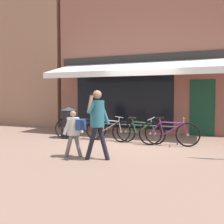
{
  "coord_description": "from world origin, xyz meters",
  "views": [
    {
      "loc": [
        2.96,
        -8.37,
        1.53
      ],
      "look_at": [
        -0.19,
        -1.25,
        1.05
      ],
      "focal_mm": 45.0,
      "sensor_mm": 36.0,
      "label": 1
    }
  ],
  "objects_px": {
    "bicycle_purple": "(169,133)",
    "pedestrian_child": "(74,129)",
    "bicycle_black": "(80,128)",
    "bicycle_silver": "(107,130)",
    "pedestrian_adult": "(97,117)",
    "litter_bin": "(69,122)",
    "bicycle_green": "(140,132)"
  },
  "relations": [
    {
      "from": "bicycle_purple",
      "to": "pedestrian_child",
      "type": "bearing_deg",
      "value": -136.09
    },
    {
      "from": "bicycle_black",
      "to": "pedestrian_child",
      "type": "xyz_separation_m",
      "value": [
        1.27,
        -2.44,
        0.32
      ]
    },
    {
      "from": "bicycle_black",
      "to": "bicycle_silver",
      "type": "relative_size",
      "value": 1.04
    },
    {
      "from": "bicycle_purple",
      "to": "bicycle_silver",
      "type": "bearing_deg",
      "value": 165.48
    },
    {
      "from": "pedestrian_adult",
      "to": "pedestrian_child",
      "type": "distance_m",
      "value": 0.72
    },
    {
      "from": "bicycle_black",
      "to": "pedestrian_adult",
      "type": "distance_m",
      "value": 3.2
    },
    {
      "from": "pedestrian_adult",
      "to": "pedestrian_child",
      "type": "height_order",
      "value": "pedestrian_adult"
    },
    {
      "from": "bicycle_silver",
      "to": "litter_bin",
      "type": "bearing_deg",
      "value": -171.86
    },
    {
      "from": "bicycle_purple",
      "to": "pedestrian_child",
      "type": "xyz_separation_m",
      "value": [
        -1.78,
        -2.42,
        0.31
      ]
    },
    {
      "from": "bicycle_green",
      "to": "pedestrian_child",
      "type": "distance_m",
      "value": 2.67
    },
    {
      "from": "pedestrian_adult",
      "to": "bicycle_green",
      "type": "bearing_deg",
      "value": -93.24
    },
    {
      "from": "bicycle_silver",
      "to": "bicycle_green",
      "type": "bearing_deg",
      "value": 4.71
    },
    {
      "from": "bicycle_black",
      "to": "bicycle_green",
      "type": "relative_size",
      "value": 1.08
    },
    {
      "from": "litter_bin",
      "to": "pedestrian_child",
      "type": "bearing_deg",
      "value": -54.76
    },
    {
      "from": "bicycle_green",
      "to": "pedestrian_adult",
      "type": "bearing_deg",
      "value": -87.6
    },
    {
      "from": "pedestrian_adult",
      "to": "bicycle_black",
      "type": "bearing_deg",
      "value": -50.77
    },
    {
      "from": "bicycle_black",
      "to": "litter_bin",
      "type": "bearing_deg",
      "value": 151.86
    },
    {
      "from": "pedestrian_child",
      "to": "litter_bin",
      "type": "distance_m",
      "value": 3.2
    },
    {
      "from": "bicycle_black",
      "to": "bicycle_purple",
      "type": "relative_size",
      "value": 1.02
    },
    {
      "from": "bicycle_green",
      "to": "bicycle_silver",
      "type": "bearing_deg",
      "value": -177.0
    },
    {
      "from": "bicycle_purple",
      "to": "litter_bin",
      "type": "distance_m",
      "value": 3.64
    },
    {
      "from": "bicycle_green",
      "to": "pedestrian_child",
      "type": "bearing_deg",
      "value": -101.77
    },
    {
      "from": "bicycle_black",
      "to": "pedestrian_adult",
      "type": "bearing_deg",
      "value": -63.81
    },
    {
      "from": "bicycle_silver",
      "to": "litter_bin",
      "type": "height_order",
      "value": "litter_bin"
    },
    {
      "from": "bicycle_green",
      "to": "bicycle_purple",
      "type": "distance_m",
      "value": 0.93
    },
    {
      "from": "bicycle_green",
      "to": "pedestrian_adult",
      "type": "distance_m",
      "value": 2.64
    },
    {
      "from": "bicycle_green",
      "to": "pedestrian_adult",
      "type": "xyz_separation_m",
      "value": [
        -0.21,
        -2.55,
        0.64
      ]
    },
    {
      "from": "bicycle_black",
      "to": "litter_bin",
      "type": "xyz_separation_m",
      "value": [
        -0.57,
        0.17,
        0.16
      ]
    },
    {
      "from": "bicycle_green",
      "to": "bicycle_purple",
      "type": "xyz_separation_m",
      "value": [
        0.93,
        -0.1,
        0.02
      ]
    },
    {
      "from": "pedestrian_adult",
      "to": "litter_bin",
      "type": "relative_size",
      "value": 1.51
    },
    {
      "from": "pedestrian_child",
      "to": "bicycle_silver",
      "type": "bearing_deg",
      "value": -80.34
    },
    {
      "from": "bicycle_green",
      "to": "litter_bin",
      "type": "distance_m",
      "value": 2.71
    }
  ]
}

